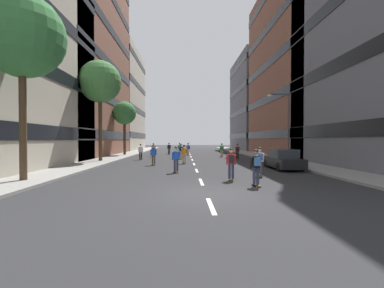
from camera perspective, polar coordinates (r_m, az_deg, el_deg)
The scene contains 27 objects.
ground_plane at distance 35.23m, azimuth -0.27°, elevation -2.68°, with size 146.64×146.64×0.00m, color #28282B.
sidewalk_left at distance 39.18m, azimuth -14.11°, elevation -2.24°, with size 3.03×67.21×0.14m, color gray.
sidewalk_right at distance 39.60m, azimuth 13.18°, elevation -2.20°, with size 3.03×67.21×0.14m, color gray.
lane_markings at distance 36.29m, azimuth -0.31°, elevation -2.57°, with size 0.16×57.20×0.01m.
building_left_mid at distance 42.91m, azimuth -29.06°, elevation 20.59°, with size 17.18×22.88×33.29m.
building_left_far at distance 60.72m, azimuth -19.64°, elevation 8.98°, with size 17.18×18.74×21.35m.
building_right_mid at distance 42.49m, azimuth 27.75°, elevation 14.71°, with size 17.18×21.76×24.65m.
building_right_far at distance 61.20m, azimuth 17.77°, elevation 8.31°, with size 17.18×17.75×20.05m.
parked_car_near at distance 20.88m, azimuth 19.29°, elevation -3.31°, with size 1.82×4.40×1.52m.
street_tree_near at distance 28.20m, azimuth -19.49°, elevation 12.66°, with size 4.15×4.15×9.97m.
street_tree_mid at distance 38.00m, azimuth -14.58°, elevation 6.50°, with size 3.21×3.21×7.46m.
street_tree_far at distance 17.00m, azimuth -33.22°, elevation 19.12°, with size 4.29×4.29×9.63m.
streetlamp_right at distance 26.23m, azimuth 19.63°, elevation 5.06°, with size 2.13×0.30×6.50m.
skater_0 at distance 33.89m, azimuth 6.54°, elevation -1.11°, with size 0.53×0.90×1.78m.
skater_1 at distance 34.22m, azimuth -8.43°, elevation -1.09°, with size 0.57×0.92×1.78m.
skater_2 at distance 37.34m, azimuth -0.85°, elevation -0.91°, with size 0.56×0.92×1.78m.
skater_3 at distance 24.26m, azimuth -1.73°, elevation -2.00°, with size 0.55×0.92×1.78m.
skater_4 at distance 22.90m, azimuth -8.43°, elevation -2.18°, with size 0.57×0.92×1.78m.
skater_5 at distance 16.40m, azimuth 14.65°, elevation -3.34°, with size 0.55×0.92×1.78m.
skater_6 at distance 29.78m, azimuth -2.41°, elevation -1.39°, with size 0.55×0.92×1.78m.
skater_7 at distance 29.39m, azimuth -11.18°, elevation -1.50°, with size 0.54×0.90×1.78m.
skater_8 at distance 38.11m, azimuth -2.73°, elevation -0.92°, with size 0.54×0.91×1.78m.
skater_9 at distance 39.71m, azimuth -5.05°, elevation -0.81°, with size 0.55×0.92×1.78m.
skater_10 at distance 14.37m, azimuth 8.57°, elevation -3.93°, with size 0.56×0.92×1.78m.
skater_11 at distance 29.95m, azimuth 9.90°, elevation -1.39°, with size 0.54×0.91×1.78m.
skater_12 at distance 17.65m, azimuth -3.53°, elevation -3.11°, with size 0.57×0.92×1.78m.
skater_13 at distance 12.82m, azimuth 13.86°, elevation -4.53°, with size 0.56×0.92×1.78m.
Camera 1 is at (-0.91, -10.71, 2.24)m, focal length 24.35 mm.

